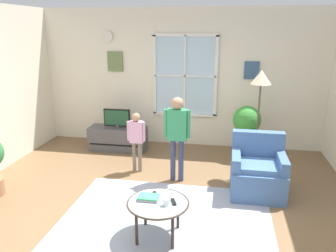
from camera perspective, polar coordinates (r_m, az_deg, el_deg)
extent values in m
cube|color=brown|center=(4.55, -3.18, -14.82)|extent=(6.24, 6.27, 0.02)
cube|color=silver|center=(6.81, 2.21, 8.15)|extent=(5.64, 0.12, 2.74)
cube|color=silver|center=(6.72, 2.92, 8.55)|extent=(1.23, 0.02, 1.57)
cube|color=white|center=(6.64, 3.00, 15.28)|extent=(1.29, 0.04, 0.06)
cube|color=white|center=(6.85, 2.81, 1.99)|extent=(1.29, 0.04, 0.06)
cube|color=white|center=(6.80, -2.29, 8.66)|extent=(0.06, 0.04, 1.57)
cube|color=white|center=(6.65, 8.21, 8.33)|extent=(0.06, 0.04, 1.57)
cube|color=white|center=(6.70, 2.90, 8.53)|extent=(0.03, 0.04, 1.57)
cube|color=white|center=(6.70, 2.90, 8.53)|extent=(1.23, 0.04, 0.03)
cube|color=#667A4C|center=(7.00, -9.01, 10.84)|extent=(0.32, 0.03, 0.40)
cube|color=#38567A|center=(6.66, 14.09, 9.21)|extent=(0.28, 0.03, 0.34)
cylinder|color=silver|center=(7.01, -10.41, 14.76)|extent=(0.24, 0.04, 0.24)
cube|color=#999EAD|center=(4.41, -0.34, -15.64)|extent=(2.66, 2.02, 0.01)
cube|color=#4C4C51|center=(6.73, -8.54, -2.10)|extent=(1.13, 0.42, 0.46)
cube|color=black|center=(6.56, -9.10, -3.26)|extent=(1.01, 0.02, 0.02)
cylinder|color=#4C4C4C|center=(6.66, -8.63, -0.01)|extent=(0.08, 0.08, 0.05)
cube|color=black|center=(6.61, -8.70, 1.43)|extent=(0.53, 0.05, 0.34)
cube|color=#1E4C33|center=(6.58, -8.77, 1.37)|extent=(0.49, 0.01, 0.30)
cube|color=#476B9E|center=(5.09, 14.97, -9.01)|extent=(0.76, 0.72, 0.42)
cube|color=#476B9E|center=(5.20, 15.07, -3.27)|extent=(0.76, 0.16, 0.45)
cube|color=#476B9E|center=(4.94, 11.53, -5.62)|extent=(0.12, 0.65, 0.20)
cube|color=#476B9E|center=(5.01, 18.89, -5.91)|extent=(0.12, 0.65, 0.20)
cube|color=#4D73AA|center=(4.94, 15.23, -6.63)|extent=(0.61, 0.50, 0.08)
cylinder|color=#99B2B7|center=(3.90, -1.73, -13.00)|extent=(0.69, 0.69, 0.02)
torus|color=#3F3328|center=(3.90, -1.73, -13.00)|extent=(0.72, 0.72, 0.02)
cylinder|color=#33281E|center=(4.22, -3.91, -14.02)|extent=(0.04, 0.04, 0.43)
cylinder|color=#33281E|center=(4.15, 1.72, -14.54)|extent=(0.04, 0.04, 0.43)
cylinder|color=#33281E|center=(3.88, -5.40, -16.98)|extent=(0.04, 0.04, 0.43)
cylinder|color=#33281E|center=(3.81, 0.79, -17.63)|extent=(0.04, 0.04, 0.43)
cube|color=#B48CA7|center=(3.95, -3.35, -12.23)|extent=(0.22, 0.17, 0.02)
cube|color=#3EC46E|center=(3.94, -3.35, -11.95)|extent=(0.24, 0.17, 0.02)
cylinder|color=white|center=(3.81, -0.32, -12.86)|extent=(0.07, 0.07, 0.09)
cube|color=black|center=(4.03, -2.60, -11.62)|extent=(0.06, 0.14, 0.02)
cube|color=black|center=(3.88, 0.95, -12.82)|extent=(0.09, 0.15, 0.02)
cylinder|color=#726656|center=(5.69, -5.78, -5.23)|extent=(0.06, 0.06, 0.52)
cylinder|color=#726656|center=(5.66, -4.83, -5.30)|extent=(0.06, 0.06, 0.52)
cube|color=#DB9EBC|center=(5.53, -5.42, -1.02)|extent=(0.22, 0.12, 0.36)
sphere|color=#A87A5B|center=(5.46, -5.49, 1.51)|extent=(0.14, 0.14, 0.14)
cylinder|color=#DB9EBC|center=(5.54, -6.78, -0.83)|extent=(0.05, 0.05, 0.33)
cylinder|color=#DB9EBC|center=(5.47, -4.17, -0.97)|extent=(0.05, 0.05, 0.33)
cylinder|color=#333851|center=(5.29, 0.85, -5.84)|extent=(0.08, 0.08, 0.68)
cylinder|color=#333851|center=(5.28, 2.24, -5.93)|extent=(0.08, 0.08, 0.68)
cube|color=#338C59|center=(5.09, 1.59, 0.21)|extent=(0.30, 0.15, 0.48)
sphere|color=#A87A5B|center=(5.01, 1.62, 3.90)|extent=(0.19, 0.19, 0.19)
cylinder|color=#338C59|center=(5.09, -0.37, 0.51)|extent=(0.06, 0.06, 0.44)
cylinder|color=#338C59|center=(5.04, 3.51, 0.32)|extent=(0.06, 0.06, 0.44)
cylinder|color=#9E6B4C|center=(6.51, 12.98, -3.98)|extent=(0.30, 0.30, 0.25)
cylinder|color=#4C7238|center=(6.43, 13.11, -2.07)|extent=(0.02, 0.02, 0.21)
sphere|color=green|center=(6.33, 13.32, 1.04)|extent=(0.52, 0.52, 0.52)
cylinder|color=black|center=(5.85, 14.44, -7.61)|extent=(0.26, 0.26, 0.03)
cylinder|color=brown|center=(5.60, 14.98, -0.65)|extent=(0.03, 0.03, 1.51)
cone|color=beige|center=(5.42, 15.64, 8.04)|extent=(0.32, 0.32, 0.22)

